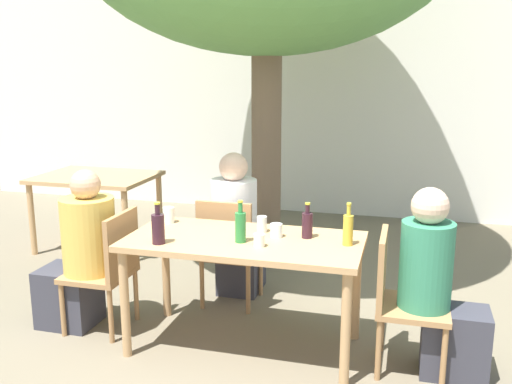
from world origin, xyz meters
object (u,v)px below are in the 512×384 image
Objects in this scene: patio_chair_1 at (399,294)px; drinking_glass_0 at (169,215)px; wine_bottle_3 at (158,228)px; person_seated_0 at (80,257)px; drinking_glass_1 at (262,224)px; patio_chair_0 at (109,265)px; drinking_glass_3 at (276,230)px; dining_table_front at (244,252)px; patio_chair_2 at (228,247)px; drinking_glass_2 at (259,240)px; dining_table_back at (96,185)px; person_seated_1 at (439,293)px; wine_bottle_0 at (307,224)px; person_seated_2 at (237,232)px; green_bottle_2 at (241,226)px; oil_cruet_1 at (348,229)px.

drinking_glass_0 reaches higher than patio_chair_1.
patio_chair_1 is at bearing 9.28° from wine_bottle_3.
drinking_glass_0 is at bearing 82.22° from patio_chair_1.
drinking_glass_1 is (1.31, 0.18, 0.30)m from person_seated_0.
patio_chair_0 is 0.23m from person_seated_0.
drinking_glass_1 reaches higher than drinking_glass_3.
dining_table_front is 0.26m from drinking_glass_3.
patio_chair_2 is 3.25× the size of wine_bottle_3.
drinking_glass_3 is (1.44, 0.09, 0.29)m from person_seated_0.
drinking_glass_2 is at bearing 9.78° from wine_bottle_3.
drinking_glass_1 is at bearing 79.28° from patio_chair_1.
dining_table_back is 2.02m from patio_chair_0.
patio_chair_2 is at bearing -30.91° from dining_table_back.
person_seated_1 is at bearing 7.05° from drinking_glass_2.
dining_table_front is 1.03m from patio_chair_1.
patio_chair_0 is at bearing -175.69° from drinking_glass_3.
wine_bottle_0 is (2.50, -1.56, 0.19)m from dining_table_back.
wine_bottle_3 is (-0.90, -0.37, 0.01)m from wine_bottle_0.
green_bottle_2 is (0.32, -0.92, 0.33)m from person_seated_2.
patio_chair_1 is 7.70× the size of drinking_glass_0.
person_seated_1 reaches higher than drinking_glass_2.
person_seated_1 is 4.97× the size of wine_bottle_0.
dining_table_back is 2.08m from drinking_glass_0.
drinking_glass_1 reaches higher than drinking_glass_2.
wine_bottle_3 reaches higher than wine_bottle_0.
dining_table_front is at bearing 90.00° from patio_chair_1.
drinking_glass_0 reaches higher than drinking_glass_2.
wine_bottle_0 is 0.87× the size of oil_cruet_1.
patio_chair_2 is 7.70× the size of drinking_glass_0.
wine_bottle_3 is 0.78m from drinking_glass_3.
drinking_glass_2 is (0.78, -0.36, -0.02)m from drinking_glass_0.
drinking_glass_3 is (1.21, 0.09, 0.33)m from patio_chair_0.
green_bottle_2 is 0.71m from drinking_glass_0.
patio_chair_1 is 1.46m from patio_chair_2.
dining_table_back is at bearing 140.83° from drinking_glass_2.
green_bottle_2 is (-0.67, -0.12, 0.00)m from oil_cruet_1.
person_seated_2 is 4.43× the size of green_bottle_2.
patio_chair_0 is 3.20× the size of green_bottle_2.
patio_chair_1 is 1.08m from green_bottle_2.
patio_chair_1 is (2.02, 0.00, 0.00)m from patio_chair_0.
person_seated_1 is at bearing -26.78° from dining_table_back.
oil_cruet_1 is 2.50× the size of drinking_glass_1.
green_bottle_2 is at bearing 156.92° from drinking_glass_2.
patio_chair_2 is 0.75× the size of person_seated_0.
drinking_glass_0 is at bearing 83.18° from person_seated_1.
drinking_glass_1 is at bearing 101.67° from drinking_glass_2.
patio_chair_2 is 0.97m from wine_bottle_3.
drinking_glass_2 is at bearing 83.24° from patio_chair_0.
wine_bottle_0 is 0.97m from wine_bottle_3.
patio_chair_0 is 2.02m from patio_chair_1.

